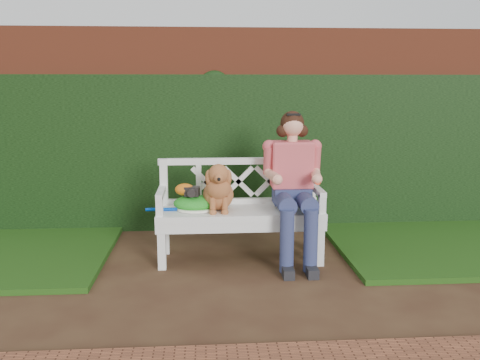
{
  "coord_description": "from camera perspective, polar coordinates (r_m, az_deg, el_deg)",
  "views": [
    {
      "loc": [
        -0.18,
        -3.88,
        1.61
      ],
      "look_at": [
        0.13,
        0.61,
        0.75
      ],
      "focal_mm": 38.0,
      "sensor_mm": 36.0,
      "label": 1
    }
  ],
  "objects": [
    {
      "name": "brick_wall",
      "position": [
        5.8,
        -2.21,
        5.78
      ],
      "size": [
        10.0,
        0.3,
        2.2
      ],
      "primitive_type": "cube",
      "color": "brown",
      "rests_on": "ground"
    },
    {
      "name": "tennis_racket",
      "position": [
        4.6,
        -5.34,
        -3.24
      ],
      "size": [
        0.69,
        0.39,
        0.03
      ],
      "primitive_type": null,
      "rotation": [
        0.0,
        0.0,
        -0.18
      ],
      "color": "silver",
      "rests_on": "garden_bench"
    },
    {
      "name": "grass_right",
      "position": [
        5.65,
        23.5,
        -6.38
      ],
      "size": [
        2.6,
        2.0,
        0.05
      ],
      "primitive_type": "cube",
      "color": "#1C3A11",
      "rests_on": "ground"
    },
    {
      "name": "ivy_hedge",
      "position": [
        5.61,
        -2.12,
        3.04
      ],
      "size": [
        10.0,
        0.18,
        1.7
      ],
      "primitive_type": "cube",
      "color": "#1F3F15",
      "rests_on": "ground"
    },
    {
      "name": "seated_woman",
      "position": [
        4.63,
        5.88,
        -1.04
      ],
      "size": [
        0.8,
        0.9,
        1.32
      ],
      "primitive_type": null,
      "rotation": [
        0.0,
        0.0,
        -0.39
      ],
      "color": "#CC2954",
      "rests_on": "ground"
    },
    {
      "name": "dog",
      "position": [
        4.55,
        -2.45,
        -0.69
      ],
      "size": [
        0.44,
        0.49,
        0.45
      ],
      "primitive_type": null,
      "rotation": [
        0.0,
        0.0,
        -0.43
      ],
      "color": "#936021",
      "rests_on": "garden_bench"
    },
    {
      "name": "baseball_glove",
      "position": [
        4.6,
        -6.23,
        -1.06
      ],
      "size": [
        0.2,
        0.17,
        0.11
      ],
      "primitive_type": "ellipsoid",
      "rotation": [
        0.0,
        0.0,
        0.26
      ],
      "color": "#CE6412",
      "rests_on": "green_bag"
    },
    {
      "name": "ground",
      "position": [
        4.2,
        -1.27,
        -11.71
      ],
      "size": [
        60.0,
        60.0,
        0.0
      ],
      "primitive_type": "plane",
      "color": "#392015"
    },
    {
      "name": "green_bag",
      "position": [
        4.62,
        -5.06,
        -2.53
      ],
      "size": [
        0.46,
        0.39,
        0.13
      ],
      "primitive_type": null,
      "rotation": [
        0.0,
        0.0,
        0.26
      ],
      "color": "#198218",
      "rests_on": "garden_bench"
    },
    {
      "name": "garden_bench",
      "position": [
        4.7,
        0.0,
        -6.11
      ],
      "size": [
        1.61,
        0.69,
        0.48
      ],
      "primitive_type": null,
      "rotation": [
        0.0,
        0.0,
        0.06
      ],
      "color": "white",
      "rests_on": "ground"
    },
    {
      "name": "camera_item",
      "position": [
        4.57,
        -5.4,
        -1.26
      ],
      "size": [
        0.14,
        0.11,
        0.09
      ],
      "primitive_type": "cube",
      "rotation": [
        0.0,
        0.0,
        -0.15
      ],
      "color": "black",
      "rests_on": "green_bag"
    }
  ]
}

